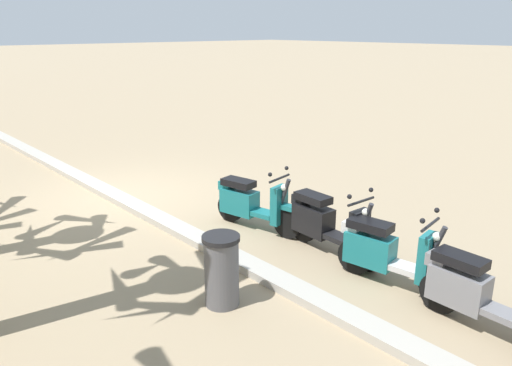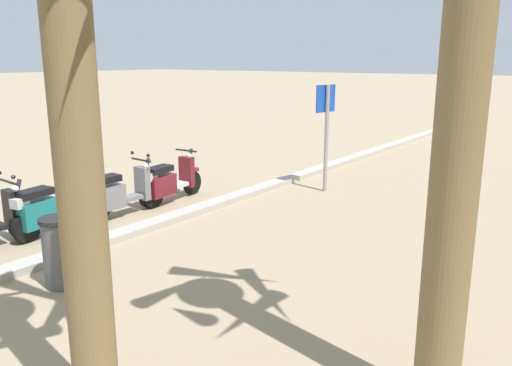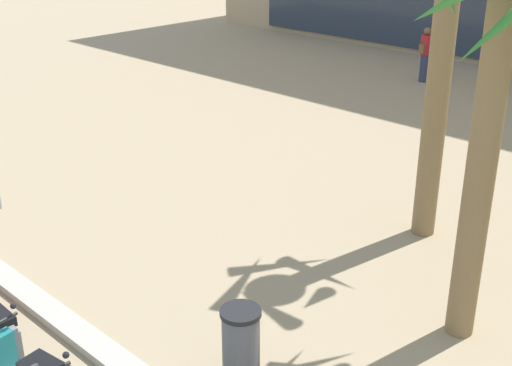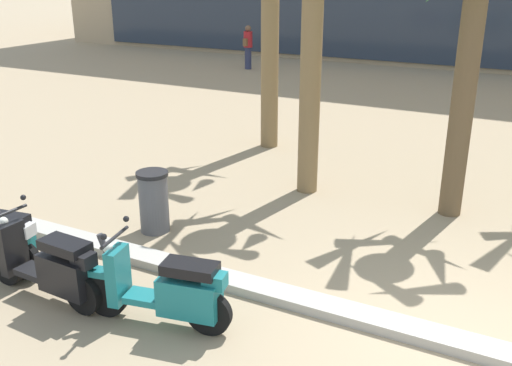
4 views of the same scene
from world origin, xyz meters
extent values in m
plane|color=#9E896B|center=(0.00, 0.00, 0.00)|extent=(200.00, 200.00, 0.00)
cube|color=#ADA89E|center=(0.00, 0.10, 0.06)|extent=(60.00, 0.36, 0.12)
cylinder|color=black|center=(-6.69, -0.92, 0.26)|extent=(0.52, 0.11, 0.52)
cube|color=slate|center=(-7.37, -0.90, 0.32)|extent=(0.61, 0.29, 0.08)
cube|color=slate|center=(-6.91, -0.91, 0.43)|extent=(0.69, 0.34, 0.44)
cube|color=black|center=(-6.89, -0.91, 0.79)|extent=(0.61, 0.31, 0.12)
cube|color=slate|center=(-6.61, -0.92, 0.69)|extent=(0.24, 0.21, 0.16)
cylinder|color=black|center=(-6.54, -1.14, 0.26)|extent=(0.53, 0.18, 0.52)
cylinder|color=black|center=(-5.35, -0.97, 0.26)|extent=(0.53, 0.18, 0.52)
cube|color=silver|center=(-6.00, -1.06, 0.32)|extent=(0.63, 0.36, 0.08)
cube|color=#197075|center=(-5.57, -1.00, 0.44)|extent=(0.72, 0.42, 0.45)
cube|color=black|center=(-5.55, -0.99, 0.80)|extent=(0.64, 0.38, 0.12)
cube|color=#197075|center=(-6.36, -1.11, 0.55)|extent=(0.19, 0.36, 0.66)
cube|color=#197075|center=(-6.54, -1.14, 0.55)|extent=(0.34, 0.21, 0.08)
cylinder|color=#333338|center=(-6.44, -1.13, 0.70)|extent=(0.29, 0.11, 0.69)
cylinder|color=black|center=(-6.36, -1.11, 1.02)|extent=(0.12, 0.56, 0.04)
sphere|color=white|center=(-6.46, -1.13, 0.88)|extent=(0.12, 0.12, 0.12)
cube|color=silver|center=(-5.27, -0.95, 0.70)|extent=(0.27, 0.23, 0.16)
sphere|color=black|center=(-6.31, -1.35, 1.14)|extent=(0.07, 0.07, 0.07)
sphere|color=black|center=(-6.38, -0.87, 1.14)|extent=(0.07, 0.07, 0.07)
cylinder|color=black|center=(-5.42, -1.17, 0.26)|extent=(0.52, 0.12, 0.52)
cylinder|color=black|center=(-4.09, -1.23, 0.26)|extent=(0.52, 0.12, 0.52)
cube|color=black|center=(-4.80, -1.20, 0.32)|extent=(0.61, 0.31, 0.08)
cube|color=black|center=(-4.31, -1.22, 0.45)|extent=(0.69, 0.35, 0.46)
cube|color=black|center=(-4.29, -1.22, 0.82)|extent=(0.61, 0.33, 0.12)
cube|color=black|center=(-5.24, -1.18, 0.55)|extent=(0.16, 0.35, 0.66)
cube|color=black|center=(-5.42, -1.17, 0.55)|extent=(0.33, 0.17, 0.08)
cylinder|color=#333338|center=(-5.32, -1.17, 0.70)|extent=(0.29, 0.08, 0.69)
cylinder|color=black|center=(-5.24, -1.18, 1.02)|extent=(0.07, 0.56, 0.04)
sphere|color=white|center=(-5.34, -1.17, 0.88)|extent=(0.12, 0.12, 0.12)
cube|color=black|center=(-4.01, -1.23, 0.72)|extent=(0.25, 0.21, 0.16)
sphere|color=black|center=(-5.23, -1.42, 1.14)|extent=(0.07, 0.07, 0.07)
sphere|color=black|center=(-5.21, -0.94, 1.14)|extent=(0.07, 0.07, 0.07)
cylinder|color=black|center=(-3.82, -1.14, 0.26)|extent=(0.53, 0.20, 0.52)
cylinder|color=black|center=(-2.58, -0.90, 0.26)|extent=(0.53, 0.20, 0.52)
cube|color=#197075|center=(-3.25, -1.03, 0.32)|extent=(0.64, 0.39, 0.08)
cube|color=#197075|center=(-2.80, -0.94, 0.43)|extent=(0.73, 0.44, 0.43)
cube|color=black|center=(-2.78, -0.94, 0.78)|extent=(0.65, 0.41, 0.12)
cube|color=#197075|center=(-3.64, -1.10, 0.55)|extent=(0.20, 0.36, 0.66)
cube|color=#197075|center=(-3.82, -1.14, 0.55)|extent=(0.34, 0.22, 0.08)
cylinder|color=#333338|center=(-3.72, -1.12, 0.70)|extent=(0.29, 0.12, 0.69)
cylinder|color=black|center=(-3.64, -1.10, 1.02)|extent=(0.14, 0.56, 0.04)
sphere|color=white|center=(-3.74, -1.12, 0.88)|extent=(0.12, 0.12, 0.12)
cube|color=#197075|center=(-2.50, -0.88, 0.68)|extent=(0.27, 0.24, 0.16)
sphere|color=black|center=(-3.58, -1.33, 1.14)|extent=(0.07, 0.07, 0.07)
sphere|color=black|center=(-3.67, -0.86, 1.14)|extent=(0.07, 0.07, 0.07)
cylinder|color=#56565B|center=(-4.73, 0.99, 0.45)|extent=(0.44, 0.44, 0.90)
cylinder|color=black|center=(-4.73, 0.99, 0.92)|extent=(0.48, 0.48, 0.06)
camera|label=1|loc=(-9.21, 4.43, 3.41)|focal=34.68mm
camera|label=2|loc=(-1.16, 6.93, 2.97)|focal=36.30mm
camera|label=3|loc=(-0.15, -3.53, 5.24)|focal=47.23mm
camera|label=4|loc=(0.40, -5.48, 3.80)|focal=40.91mm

